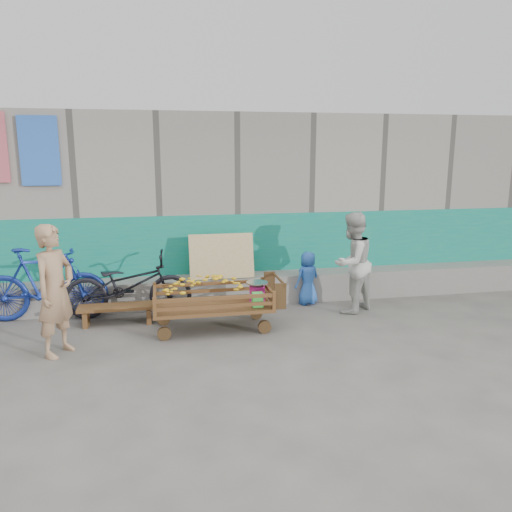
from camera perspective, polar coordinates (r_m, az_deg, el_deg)
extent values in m
plane|color=#514E4A|center=(5.85, -4.00, -12.30)|extent=(80.00, 80.00, 0.00)
cube|color=gray|center=(9.47, -7.27, 6.37)|extent=(12.00, 3.00, 3.00)
cube|color=#0D7F75|center=(8.09, -6.37, -0.28)|extent=(12.00, 0.03, 1.40)
cube|color=slate|center=(7.98, -6.15, -3.96)|extent=(12.00, 0.50, 0.45)
cube|color=tan|center=(7.75, -3.94, -0.02)|extent=(1.00, 0.19, 0.68)
cube|color=blue|center=(8.04, -23.53, 10.96)|extent=(0.55, 0.03, 1.00)
cube|color=brown|center=(6.85, -4.98, -5.70)|extent=(1.59, 0.80, 0.04)
cylinder|color=#3B2517|center=(6.62, -10.45, -8.72)|extent=(0.18, 0.05, 0.18)
cube|color=brown|center=(6.42, -11.52, -5.75)|extent=(0.04, 0.04, 0.25)
cylinder|color=#3B2517|center=(7.17, -10.52, -7.09)|extent=(0.18, 0.05, 0.18)
cube|color=brown|center=(7.13, -11.50, -3.96)|extent=(0.04, 0.04, 0.25)
cylinder|color=#3B2517|center=(6.75, 0.99, -8.09)|extent=(0.18, 0.05, 0.18)
cube|color=brown|center=(6.58, 2.05, -5.07)|extent=(0.04, 0.04, 0.25)
cylinder|color=#3B2517|center=(7.29, 0.02, -6.56)|extent=(0.18, 0.05, 0.18)
cube|color=brown|center=(7.27, 0.72, -3.40)|extent=(0.04, 0.04, 0.25)
cube|color=brown|center=(6.46, -4.64, -5.74)|extent=(1.54, 0.04, 0.04)
cube|color=brown|center=(6.43, -4.66, -4.84)|extent=(1.54, 0.04, 0.04)
cube|color=brown|center=(7.17, -5.32, -3.97)|extent=(1.54, 0.04, 0.04)
cube|color=brown|center=(7.14, -5.34, -3.15)|extent=(1.54, 0.04, 0.04)
cube|color=brown|center=(6.78, -11.50, -5.10)|extent=(0.04, 0.74, 0.04)
cube|color=brown|center=(6.75, -11.54, -4.23)|extent=(0.04, 0.74, 0.04)
cube|color=brown|center=(6.93, 1.35, -4.48)|extent=(0.04, 0.74, 0.04)
cube|color=brown|center=(6.90, 1.35, -3.63)|extent=(0.04, 0.74, 0.04)
cylinder|color=#3B2517|center=(6.91, 2.65, -2.64)|extent=(0.04, 0.71, 0.04)
cube|color=#3B2517|center=(7.24, 1.55, -3.18)|extent=(0.16, 0.04, 0.35)
cube|color=#3B2517|center=(6.63, 2.79, -4.62)|extent=(0.16, 0.04, 0.35)
ellipsoid|color=gold|center=(6.78, -5.76, -3.99)|extent=(1.15, 0.62, 0.39)
cylinder|color=#C5197D|center=(6.90, 0.13, -4.33)|extent=(0.21, 0.21, 0.23)
cylinder|color=silver|center=(6.86, 0.13, -3.34)|extent=(0.03, 0.03, 0.05)
cylinder|color=silver|center=(6.85, 0.13, -3.06)|extent=(0.30, 0.30, 0.02)
cube|color=green|center=(6.66, 0.17, -5.01)|extent=(0.14, 0.11, 0.19)
cube|color=brown|center=(7.32, -15.56, -5.62)|extent=(1.08, 0.32, 0.04)
cube|color=brown|center=(7.41, -18.84, -6.75)|extent=(0.06, 0.30, 0.22)
cube|color=brown|center=(7.34, -12.13, -6.55)|extent=(0.06, 0.30, 0.22)
imported|color=#9E7857|center=(6.33, -21.98, -3.69)|extent=(0.61, 0.69, 1.58)
imported|color=#BABBB4|center=(7.60, 10.90, -0.75)|extent=(0.93, 0.89, 1.52)
imported|color=blue|center=(7.95, 5.94, -2.52)|extent=(0.48, 0.39, 0.85)
imported|color=black|center=(7.52, -14.37, -3.27)|extent=(1.85, 0.71, 0.96)
imported|color=navy|center=(7.76, -23.08, -2.97)|extent=(1.79, 0.55, 1.06)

